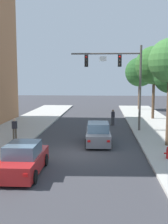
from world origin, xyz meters
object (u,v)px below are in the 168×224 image
Objects in this scene: pedestrian_sidewalk_left_walker at (15,128)px; fire_hydrant at (168,152)px; car_lead_grey at (98,134)px; pedestrian_crossing_road at (113,117)px; traffic_signal_mast at (121,72)px; street_tree_third at (154,65)px; street_tree_farthest at (140,72)px; car_following_red at (24,160)px.

pedestrian_sidewalk_left_walker is 11.31m from fire_hydrant.
pedestrian_sidewalk_left_walker is at bearing 177.45° from car_lead_grey.
pedestrian_crossing_road is at bearing 80.55° from car_lead_grey.
traffic_signal_mast reaches higher than pedestrian_crossing_road.
street_tree_third is 9.77m from street_tree_farthest.
car_lead_grey is (-1.86, -4.85, -4.60)m from traffic_signal_mast.
traffic_signal_mast reaches higher than car_lead_grey.
traffic_signal_mast is at bearing -102.64° from street_tree_farthest.
street_tree_third is (4.25, 7.51, 0.93)m from traffic_signal_mast.
car_following_red is at bearing -107.97° from street_tree_farthest.
pedestrian_crossing_road is at bearing 103.26° from fire_hydrant.
street_tree_farthest is (4.38, 14.02, 4.83)m from pedestrian_crossing_road.
car_following_red is at bearing -118.49° from car_lead_grey.
pedestrian_sidewalk_left_walker is 0.20× the size of street_tree_third.
fire_hydrant is 0.09× the size of street_tree_third.
traffic_signal_mast is at bearing 64.57° from car_following_red.
traffic_signal_mast is at bearing -119.49° from street_tree_third.
street_tree_third is at bearing 44.15° from pedestrian_sidewalk_left_walker.
car_lead_grey is 1.01× the size of car_following_red.
pedestrian_sidewalk_left_walker is at bearing -118.93° from street_tree_farthest.
car_following_red is at bearing -160.79° from fire_hydrant.
pedestrian_crossing_road is (-0.52, 3.23, -4.41)m from traffic_signal_mast.
car_lead_grey is 0.52× the size of street_tree_third.
traffic_signal_mast is 10.30m from pedestrian_sidewalk_left_walker.
car_lead_grey is 7.50m from car_following_red.
pedestrian_sidewalk_left_walker is (-2.75, 6.87, 0.34)m from car_following_red.
street_tree_third reaches higher than fire_hydrant.
pedestrian_crossing_road is 0.21× the size of street_tree_farthest.
street_tree_third is (12.44, 12.07, 5.19)m from pedestrian_sidewalk_left_walker.
car_lead_grey is 6.35m from pedestrian_sidewalk_left_walker.
traffic_signal_mast is 6.94m from car_lead_grey.
pedestrian_sidewalk_left_walker is at bearing -134.55° from pedestrian_crossing_road.
fire_hydrant is at bearing -96.82° from street_tree_third.
car_following_red is 15.47m from pedestrian_crossing_road.
fire_hydrant is at bearing -21.69° from pedestrian_sidewalk_left_walker.
car_following_red is 7.41m from pedestrian_sidewalk_left_walker.
traffic_signal_mast is 1.76× the size of car_following_red.
car_following_red is 2.60× the size of pedestrian_crossing_road.
car_lead_grey is 0.55× the size of street_tree_farthest.
pedestrian_sidewalk_left_walker is 1.00× the size of pedestrian_crossing_road.
pedestrian_crossing_road is at bearing -107.36° from street_tree_farthest.
pedestrian_sidewalk_left_walker is (-8.19, -4.56, -4.26)m from traffic_signal_mast.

